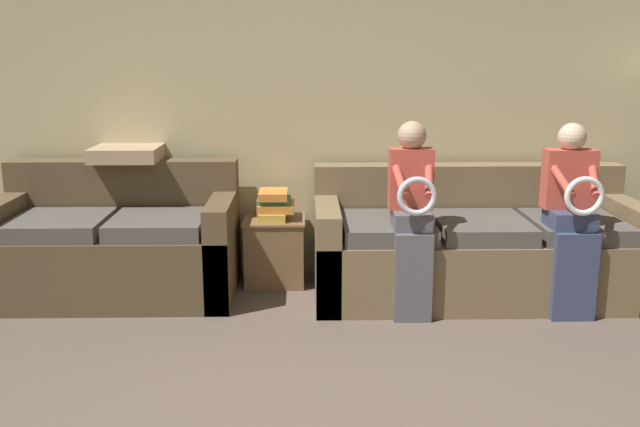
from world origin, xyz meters
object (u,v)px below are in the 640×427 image
(couch_side, at_px, (116,247))
(throw_pillow, at_px, (128,153))
(book_stack, at_px, (274,205))
(child_right_seated, at_px, (572,211))
(child_left_seated, at_px, (412,209))
(side_shelf, at_px, (275,249))
(couch_main, at_px, (475,249))

(couch_side, height_order, throw_pillow, throw_pillow)
(couch_side, relative_size, book_stack, 5.14)
(child_right_seated, xyz_separation_m, book_stack, (-1.91, 0.65, -0.09))
(couch_side, distance_m, throw_pillow, 0.68)
(child_left_seated, bearing_deg, throw_pillow, 159.54)
(couch_side, bearing_deg, child_right_seated, -8.13)
(throw_pillow, bearing_deg, side_shelf, -3.67)
(couch_side, bearing_deg, couch_main, -0.97)
(child_left_seated, xyz_separation_m, side_shelf, (-0.90, 0.66, -0.44))
(child_left_seated, bearing_deg, couch_side, 167.87)
(book_stack, xyz_separation_m, throw_pillow, (-1.04, 0.07, 0.37))
(child_left_seated, relative_size, child_right_seated, 1.01)
(book_stack, bearing_deg, side_shelf, 106.37)
(couch_main, distance_m, throw_pillow, 2.54)
(side_shelf, distance_m, book_stack, 0.33)
(child_right_seated, bearing_deg, throw_pillow, 166.19)
(couch_main, relative_size, side_shelf, 4.60)
(couch_side, relative_size, side_shelf, 3.39)
(couch_main, bearing_deg, child_right_seated, -37.28)
(child_left_seated, distance_m, child_right_seated, 1.01)
(couch_main, height_order, child_right_seated, child_right_seated)
(couch_side, relative_size, child_left_seated, 1.32)
(child_left_seated, distance_m, side_shelf, 1.19)
(child_right_seated, height_order, book_stack, child_right_seated)
(book_stack, bearing_deg, throw_pillow, 176.16)
(couch_side, height_order, child_left_seated, child_left_seated)
(couch_side, distance_m, side_shelf, 1.11)
(child_left_seated, xyz_separation_m, child_right_seated, (1.01, -0.00, -0.02))
(couch_main, xyz_separation_m, child_right_seated, (0.51, -0.39, 0.35))
(side_shelf, bearing_deg, child_left_seated, -36.22)
(throw_pillow, bearing_deg, couch_main, -7.91)
(child_right_seated, xyz_separation_m, side_shelf, (-1.91, 0.66, -0.42))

